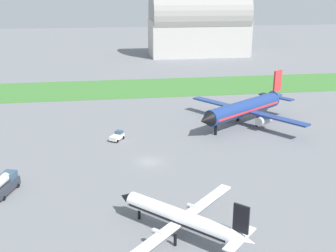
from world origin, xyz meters
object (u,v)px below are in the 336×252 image
Objects in this scene: fuel_truck_midfield at (4,184)px; pushback_tug_near_gate at (117,136)px; airplane_foreground_turboprop at (181,218)px; airplane_midfield_jet at (246,108)px.

pushback_tug_near_gate is at bearing -23.13° from fuel_truck_midfield.
fuel_truck_midfield reaches higher than pushback_tug_near_gate.
fuel_truck_midfield is at bearing 12.75° from airplane_foreground_turboprop.
airplane_midfield_jet is 1.52× the size of airplane_foreground_turboprop.
pushback_tug_near_gate is at bearing -23.05° from airplane_midfield_jet.
airplane_foreground_turboprop is at bearing -104.73° from fuel_truck_midfield.
pushback_tug_near_gate is 0.58× the size of fuel_truck_midfield.
pushback_tug_near_gate is (-31.75, -6.44, -3.36)m from airplane_midfield_jet.
airplane_foreground_turboprop is 4.78× the size of pushback_tug_near_gate.
airplane_foreground_turboprop reaches higher than pushback_tug_near_gate.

